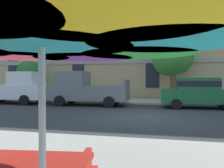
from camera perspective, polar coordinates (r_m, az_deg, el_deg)
ground_plane at (r=10.97m, az=7.20°, el=-7.73°), size 120.00×120.00×0.00m
sidewalk_far at (r=17.69m, az=9.35°, el=-4.14°), size 56.00×3.60×0.12m
apartment_building at (r=26.22m, az=10.48°, el=11.50°), size 45.63×12.08×12.80m
pickup_white at (r=17.73m, az=-22.40°, el=-1.07°), size 5.10×2.12×2.20m
pickup_gray at (r=15.36m, az=-6.49°, el=-1.32°), size 5.10×2.12×2.20m
sedan_green at (r=14.63m, az=20.31°, el=-1.81°), size 4.40×1.98×1.78m
street_tree_left at (r=20.89m, az=-19.21°, el=2.67°), size 2.30×2.14×3.28m
street_tree_middle at (r=18.39m, az=14.44°, el=6.12°), size 3.09×2.72×4.78m
patio_umbrella at (r=2.11m, az=-16.68°, el=15.90°), size 3.28×3.28×2.58m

